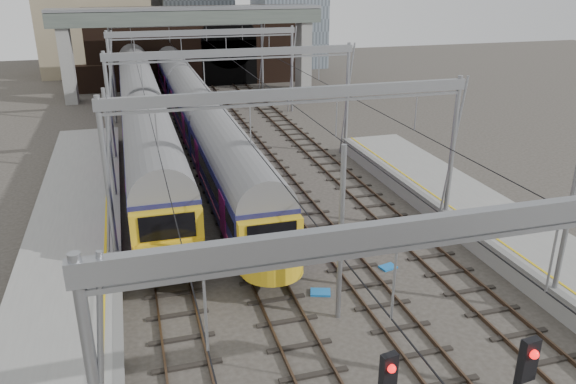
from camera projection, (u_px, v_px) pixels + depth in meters
name	position (u px, v px, depth m)	size (l,w,h in m)	color
ground	(358.00, 347.00, 20.09)	(160.00, 160.00, 0.00)	#38332D
platform_left	(59.00, 342.00, 19.49)	(4.32, 55.00, 1.12)	gray
tracks	(260.00, 197.00, 33.50)	(14.40, 80.00, 0.22)	#4C3828
overhead_line	(235.00, 70.00, 36.92)	(16.80, 80.00, 8.00)	gray
retaining_wall	(197.00, 48.00, 65.33)	(28.00, 2.75, 9.00)	black
overbridge	(190.00, 27.00, 58.59)	(28.00, 3.00, 9.25)	gray
train_main	(184.00, 90.00, 51.38)	(2.78, 64.31, 4.79)	black
train_second	(137.00, 82.00, 54.56)	(3.07, 70.88, 5.19)	black
equip_cover_a	(320.00, 292.00, 23.46)	(0.83, 0.59, 0.10)	blue
equip_cover_b	(331.00, 254.00, 26.68)	(0.73, 0.52, 0.09)	blue
equip_cover_c	(388.00, 267.00, 25.49)	(0.73, 0.52, 0.09)	blue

